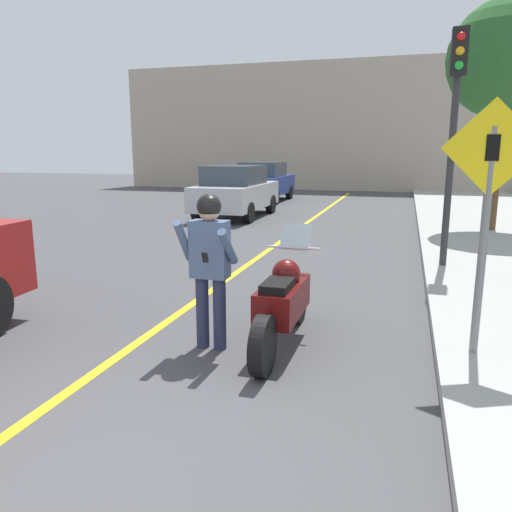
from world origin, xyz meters
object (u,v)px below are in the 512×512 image
Objects in this scene: street_tree at (507,59)px; parked_car_silver at (236,191)px; motorcycle at (283,302)px; traffic_light at (455,105)px; person_biker at (210,256)px; crossing_sign at (487,205)px; parked_car_blue at (264,181)px.

street_tree is 8.38m from parked_car_silver.
traffic_light is at bearing 64.71° from motorcycle.
person_biker is 0.30× the size of street_tree.
person_biker is 0.43× the size of traffic_light.
street_tree is (1.41, 8.80, 2.67)m from crossing_sign.
person_biker reaches higher than motorcycle.
person_biker is at bearing -121.25° from traffic_light.
parked_car_silver and parked_car_blue have the same top height.
parked_car_blue is (-6.64, 15.77, -0.77)m from crossing_sign.
motorcycle is 0.56× the size of traffic_light.
person_biker is at bearing -173.28° from crossing_sign.
motorcycle is 1.29× the size of person_biker.
crossing_sign is 9.30m from street_tree.
parked_car_silver is at bearing -83.94° from parked_car_blue.
parked_car_silver reaches higher than motorcycle.
traffic_light is 8.94m from parked_car_silver.
parked_car_silver is at bearing 133.78° from traffic_light.
crossing_sign is 0.44× the size of street_tree.
motorcycle is at bearing -73.51° from parked_car_blue.
crossing_sign is 0.59× the size of parked_car_blue.
street_tree reaches higher than motorcycle.
person_biker is 16.56m from parked_car_blue.
traffic_light is 0.94× the size of parked_car_silver.
traffic_light is at bearing 90.55° from crossing_sign.
street_tree is 1.33× the size of parked_car_silver.
parked_car_silver is (-6.07, 10.36, -0.77)m from crossing_sign.
motorcycle is 5.11m from traffic_light.
person_biker is at bearing -157.43° from motorcycle.
motorcycle is 0.39× the size of street_tree.
traffic_light is 13.58m from parked_car_blue.
street_tree is (1.45, 4.73, 1.42)m from traffic_light.
person_biker is at bearing -114.28° from street_tree.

